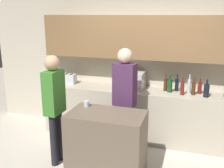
% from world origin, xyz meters
% --- Properties ---
extents(back_wall, '(6.40, 0.40, 2.70)m').
position_xyz_m(back_wall, '(0.00, 1.66, 1.54)').
color(back_wall, beige).
rests_on(back_wall, ground_plane).
extents(back_counter, '(3.60, 0.62, 0.92)m').
position_xyz_m(back_counter, '(0.00, 1.39, 0.46)').
color(back_counter, '#B7AD99').
rests_on(back_counter, ground_plane).
extents(kitchen_island, '(1.05, 0.62, 0.91)m').
position_xyz_m(kitchen_island, '(-0.24, 0.16, 0.45)').
color(kitchen_island, brown).
rests_on(kitchen_island, ground_plane).
extents(microwave, '(0.52, 0.39, 0.30)m').
position_xyz_m(microwave, '(-0.23, 1.42, 1.07)').
color(microwave, '#B7BABC').
rests_on(microwave, back_counter).
extents(toaster, '(0.26, 0.16, 0.18)m').
position_xyz_m(toaster, '(-1.43, 1.42, 1.01)').
color(toaster, silver).
rests_on(toaster, back_counter).
extents(bottle_0, '(0.06, 0.06, 0.30)m').
position_xyz_m(bottle_0, '(0.40, 1.46, 1.03)').
color(bottle_0, '#472814').
rests_on(bottle_0, back_counter).
extents(bottle_1, '(0.08, 0.08, 0.31)m').
position_xyz_m(bottle_1, '(0.48, 1.40, 1.04)').
color(bottle_1, '#194723').
rests_on(bottle_1, back_counter).
extents(bottle_2, '(0.06, 0.06, 0.30)m').
position_xyz_m(bottle_2, '(0.59, 1.51, 1.03)').
color(bottle_2, black).
rests_on(bottle_2, back_counter).
extents(bottle_3, '(0.06, 0.06, 0.30)m').
position_xyz_m(bottle_3, '(0.70, 1.30, 1.03)').
color(bottle_3, maroon).
rests_on(bottle_3, back_counter).
extents(bottle_4, '(0.06, 0.06, 0.32)m').
position_xyz_m(bottle_4, '(0.80, 1.44, 1.04)').
color(bottle_4, silver).
rests_on(bottle_4, back_counter).
extents(bottle_5, '(0.06, 0.06, 0.29)m').
position_xyz_m(bottle_5, '(0.87, 1.36, 1.03)').
color(bottle_5, '#472814').
rests_on(bottle_5, back_counter).
extents(bottle_6, '(0.07, 0.07, 0.27)m').
position_xyz_m(bottle_6, '(0.97, 1.46, 1.02)').
color(bottle_6, maroon).
rests_on(bottle_6, back_counter).
extents(bottle_7, '(0.09, 0.09, 0.29)m').
position_xyz_m(bottle_7, '(1.07, 1.29, 1.03)').
color(bottle_7, black).
rests_on(bottle_7, back_counter).
extents(cup_0, '(0.07, 0.07, 0.08)m').
position_xyz_m(cup_0, '(-0.61, 0.34, 0.95)').
color(cup_0, silver).
rests_on(cup_0, kitchen_island).
extents(person_left, '(0.37, 0.25, 1.73)m').
position_xyz_m(person_left, '(-0.14, 0.73, 1.04)').
color(person_left, black).
rests_on(person_left, ground_plane).
extents(person_center, '(0.22, 0.35, 1.66)m').
position_xyz_m(person_center, '(-1.04, 0.18, 0.99)').
color(person_center, black).
rests_on(person_center, ground_plane).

